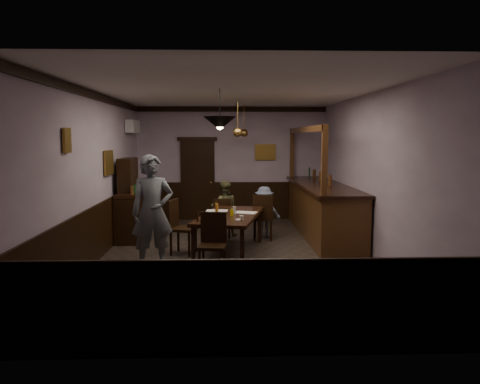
{
  "coord_description": "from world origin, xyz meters",
  "views": [
    {
      "loc": [
        -0.19,
        -8.47,
        2.19
      ],
      "look_at": [
        0.11,
        0.43,
        1.15
      ],
      "focal_mm": 35.0,
      "sensor_mm": 36.0,
      "label": 1
    }
  ],
  "objects_px": {
    "chair_far_left": "(222,216)",
    "chair_near": "(213,240)",
    "chair_far_right": "(263,215)",
    "chair_side": "(179,224)",
    "bar_counter": "(322,208)",
    "pendant_iron": "(220,123)",
    "person_standing": "(152,212)",
    "person_seated_right": "(264,212)",
    "pendant_brass_mid": "(238,132)",
    "pendant_brass_far": "(244,133)",
    "dining_table": "(230,218)",
    "sideboard": "(131,207)",
    "soda_can": "(232,213)",
    "coffee_cup": "(242,218)",
    "person_seated_left": "(224,208)"
  },
  "relations": [
    {
      "from": "pendant_iron",
      "to": "chair_far_left",
      "type": "bearing_deg",
      "value": 89.44
    },
    {
      "from": "pendant_brass_mid",
      "to": "pendant_iron",
      "type": "bearing_deg",
      "value": -99.45
    },
    {
      "from": "person_standing",
      "to": "person_seated_right",
      "type": "bearing_deg",
      "value": 32.52
    },
    {
      "from": "chair_near",
      "to": "pendant_brass_far",
      "type": "height_order",
      "value": "pendant_brass_far"
    },
    {
      "from": "chair_far_right",
      "to": "pendant_brass_far",
      "type": "relative_size",
      "value": 1.22
    },
    {
      "from": "chair_near",
      "to": "chair_far_right",
      "type": "bearing_deg",
      "value": 74.65
    },
    {
      "from": "person_seated_right",
      "to": "pendant_brass_mid",
      "type": "height_order",
      "value": "pendant_brass_mid"
    },
    {
      "from": "chair_far_left",
      "to": "chair_near",
      "type": "height_order",
      "value": "chair_near"
    },
    {
      "from": "chair_far_left",
      "to": "chair_near",
      "type": "xyz_separation_m",
      "value": [
        -0.14,
        -2.63,
        0.06
      ]
    },
    {
      "from": "person_seated_left",
      "to": "pendant_iron",
      "type": "height_order",
      "value": "pendant_iron"
    },
    {
      "from": "pendant_brass_mid",
      "to": "chair_far_left",
      "type": "bearing_deg",
      "value": -172.29
    },
    {
      "from": "person_seated_right",
      "to": "pendant_iron",
      "type": "xyz_separation_m",
      "value": [
        -0.94,
        -2.2,
        1.87
      ]
    },
    {
      "from": "coffee_cup",
      "to": "pendant_iron",
      "type": "bearing_deg",
      "value": -148.97
    },
    {
      "from": "person_standing",
      "to": "bar_counter",
      "type": "relative_size",
      "value": 0.44
    },
    {
      "from": "person_seated_left",
      "to": "pendant_brass_mid",
      "type": "height_order",
      "value": "pendant_brass_mid"
    },
    {
      "from": "person_seated_right",
      "to": "soda_can",
      "type": "height_order",
      "value": "person_seated_right"
    },
    {
      "from": "chair_side",
      "to": "bar_counter",
      "type": "xyz_separation_m",
      "value": [
        3.04,
        1.59,
        0.05
      ]
    },
    {
      "from": "sideboard",
      "to": "person_seated_left",
      "type": "bearing_deg",
      "value": 7.97
    },
    {
      "from": "sideboard",
      "to": "pendant_brass_mid",
      "type": "relative_size",
      "value": 2.16
    },
    {
      "from": "chair_far_right",
      "to": "person_standing",
      "type": "height_order",
      "value": "person_standing"
    },
    {
      "from": "person_standing",
      "to": "person_seated_right",
      "type": "height_order",
      "value": "person_standing"
    },
    {
      "from": "person_standing",
      "to": "person_seated_left",
      "type": "xyz_separation_m",
      "value": [
        1.19,
        2.61,
        -0.34
      ]
    },
    {
      "from": "sideboard",
      "to": "soda_can",
      "type": "bearing_deg",
      "value": -34.59
    },
    {
      "from": "person_standing",
      "to": "pendant_iron",
      "type": "height_order",
      "value": "pendant_iron"
    },
    {
      "from": "chair_far_right",
      "to": "pendant_brass_mid",
      "type": "relative_size",
      "value": 1.22
    },
    {
      "from": "coffee_cup",
      "to": "bar_counter",
      "type": "relative_size",
      "value": 0.02
    },
    {
      "from": "sideboard",
      "to": "bar_counter",
      "type": "distance_m",
      "value": 4.21
    },
    {
      "from": "coffee_cup",
      "to": "pendant_iron",
      "type": "distance_m",
      "value": 1.67
    },
    {
      "from": "dining_table",
      "to": "pendant_iron",
      "type": "xyz_separation_m",
      "value": [
        -0.17,
        -0.78,
        1.74
      ]
    },
    {
      "from": "person_seated_right",
      "to": "pendant_brass_far",
      "type": "distance_m",
      "value": 2.29
    },
    {
      "from": "chair_side",
      "to": "pendant_brass_mid",
      "type": "distance_m",
      "value": 2.49
    },
    {
      "from": "chair_far_right",
      "to": "chair_side",
      "type": "xyz_separation_m",
      "value": [
        -1.67,
        -1.13,
        0.02
      ]
    },
    {
      "from": "pendant_iron",
      "to": "pendant_brass_far",
      "type": "xyz_separation_m",
      "value": [
        0.56,
        3.65,
        -0.13
      ]
    },
    {
      "from": "bar_counter",
      "to": "chair_side",
      "type": "bearing_deg",
      "value": -152.43
    },
    {
      "from": "chair_side",
      "to": "pendant_iron",
      "type": "relative_size",
      "value": 1.51
    },
    {
      "from": "chair_far_left",
      "to": "chair_far_right",
      "type": "height_order",
      "value": "chair_far_right"
    },
    {
      "from": "chair_far_right",
      "to": "pendant_iron",
      "type": "relative_size",
      "value": 1.45
    },
    {
      "from": "chair_side",
      "to": "coffee_cup",
      "type": "xyz_separation_m",
      "value": [
        1.15,
        -0.67,
        0.24
      ]
    },
    {
      "from": "chair_near",
      "to": "pendant_iron",
      "type": "bearing_deg",
      "value": 84.05
    },
    {
      "from": "sideboard",
      "to": "pendant_brass_mid",
      "type": "distance_m",
      "value": 2.81
    },
    {
      "from": "pendant_brass_mid",
      "to": "pendant_brass_far",
      "type": "bearing_deg",
      "value": 82.29
    },
    {
      "from": "chair_near",
      "to": "bar_counter",
      "type": "height_order",
      "value": "bar_counter"
    },
    {
      "from": "chair_far_left",
      "to": "pendant_brass_mid",
      "type": "height_order",
      "value": "pendant_brass_mid"
    },
    {
      "from": "bar_counter",
      "to": "pendant_iron",
      "type": "xyz_separation_m",
      "value": [
        -2.25,
        -2.38,
        1.82
      ]
    },
    {
      "from": "chair_side",
      "to": "coffee_cup",
      "type": "distance_m",
      "value": 1.35
    },
    {
      "from": "chair_near",
      "to": "person_standing",
      "type": "xyz_separation_m",
      "value": [
        -1.0,
        0.29,
        0.42
      ]
    },
    {
      "from": "dining_table",
      "to": "person_seated_right",
      "type": "relative_size",
      "value": 2.1
    },
    {
      "from": "person_standing",
      "to": "chair_far_left",
      "type": "bearing_deg",
      "value": 47.04
    },
    {
      "from": "chair_side",
      "to": "person_standing",
      "type": "height_order",
      "value": "person_standing"
    },
    {
      "from": "person_seated_left",
      "to": "pendant_iron",
      "type": "xyz_separation_m",
      "value": [
        -0.06,
        -2.39,
        1.81
      ]
    }
  ]
}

